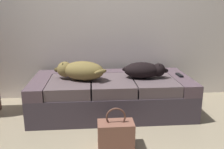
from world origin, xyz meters
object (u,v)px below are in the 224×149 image
tv_remote (179,75)px  dog_tan (80,70)px  dog_dark (145,70)px  couch (112,95)px  handbag (116,134)px

tv_remote → dog_tan: bearing=-179.0°
dog_dark → tv_remote: 0.45m
couch → dog_tan: 0.49m
dog_dark → handbag: dog_dark is taller
dog_dark → tv_remote: (0.44, 0.05, -0.08)m
tv_remote → couch: bearing=177.9°
handbag → dog_dark: bearing=61.3°
couch → tv_remote: tv_remote is taller
couch → dog_tan: bearing=-170.0°
couch → tv_remote: bearing=-0.0°
dog_tan → tv_remote: 1.18m
tv_remote → handbag: size_ratio=0.40×
handbag → dog_tan: bearing=114.4°
handbag → couch: bearing=88.0°
dog_tan → tv_remote: size_ratio=4.12×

